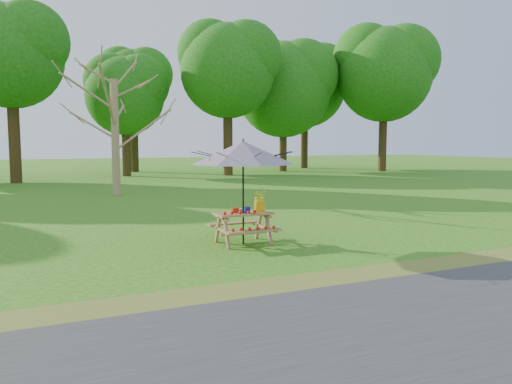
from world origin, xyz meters
name	(u,v)px	position (x,y,z in m)	size (l,w,h in m)	color
ground	(36,269)	(0.00, 0.00, 0.00)	(120.00, 120.00, 0.00)	#216813
drygrass_strip	(40,322)	(0.00, -2.80, 0.00)	(120.00, 1.20, 0.01)	olive
treeline	(24,37)	(0.00, 22.00, 8.00)	(60.00, 12.00, 16.00)	#145D10
bare_tree	(112,30)	(3.20, 11.71, 6.60)	(6.55, 6.55, 10.87)	#8F674E
picnic_table	(243,228)	(4.08, 0.50, 0.33)	(1.20, 1.32, 0.67)	#A37349
patio_umbrella	(243,153)	(4.08, 0.50, 1.95)	(2.44, 2.44, 2.26)	black
produce_bins	(241,210)	(4.04, 0.52, 0.72)	(0.36, 0.36, 0.13)	red
tomatoes_row	(240,212)	(3.93, 0.32, 0.71)	(0.77, 0.13, 0.07)	red
flower_bucket	(260,199)	(4.45, 0.47, 0.95)	(0.34, 0.30, 0.52)	#E5A90C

